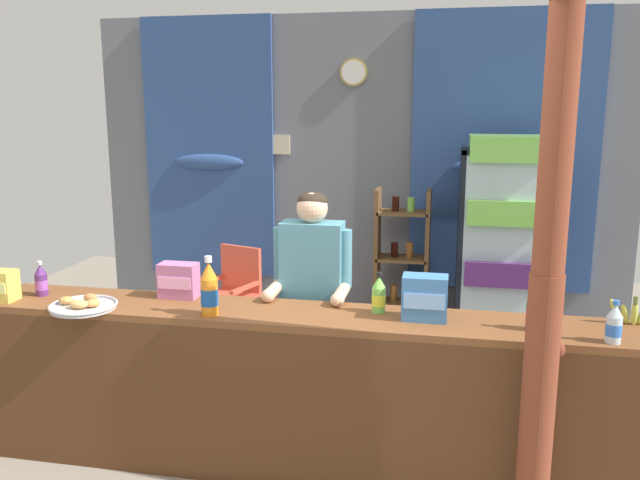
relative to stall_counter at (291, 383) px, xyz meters
The scene contains 17 objects.
ground_plane 1.04m from the stall_counter, 93.17° to the left, with size 8.00×8.00×0.00m, color gray.
back_wall_curtained 2.90m from the stall_counter, 90.67° to the left, with size 4.95×0.22×2.89m.
stall_counter is the anchor object (origin of this frame).
timber_post 1.47m from the stall_counter, 12.35° to the right, with size 0.18×0.16×2.67m.
drink_fridge 2.61m from the stall_counter, 60.70° to the left, with size 0.73×0.65×1.84m.
bottle_shelf_rack 2.41m from the stall_counter, 79.97° to the left, with size 0.48×0.28×1.37m.
plastic_lawn_chair 2.24m from the stall_counter, 117.18° to the left, with size 0.56×0.56×0.86m.
shopkeeper 0.66m from the stall_counter, 89.45° to the left, with size 0.49×0.42×1.57m.
soda_bottle_orange_soda 0.68m from the stall_counter, behind, with size 0.10×0.10×0.33m.
soda_bottle_lime_soda 0.68m from the stall_counter, 23.48° to the left, with size 0.08×0.08×0.23m.
soda_bottle_water 1.68m from the stall_counter, ahead, with size 0.08×0.08×0.21m.
soda_bottle_cola 1.34m from the stall_counter, ahead, with size 0.07×0.07×0.23m.
soda_bottle_grape_soda 1.65m from the stall_counter, behind, with size 0.07×0.07×0.21m.
snack_box_wafer 0.92m from the stall_counter, 161.41° to the left, with size 0.23×0.13×0.21m.
snack_box_biscuit 0.87m from the stall_counter, 10.06° to the left, with size 0.24×0.15×0.24m.
pastry_tray 1.26m from the stall_counter, behind, with size 0.38×0.38×0.06m.
banana_bunch 1.85m from the stall_counter, ahead, with size 0.27×0.05×0.16m.
Camera 1 is at (0.87, -2.90, 2.08)m, focal length 36.68 mm.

